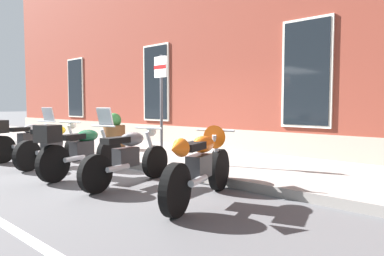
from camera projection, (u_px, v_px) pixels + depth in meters
name	position (u px, v px, depth m)	size (l,w,h in m)	color
ground_plane	(127.00, 167.00, 7.71)	(140.00, 140.00, 0.00)	#4C4C4F
sidewalk	(178.00, 156.00, 8.87)	(32.13, 3.20, 0.15)	gray
brick_pub_facade	(271.00, 16.00, 11.86)	(26.13, 5.81, 8.71)	brown
motorcycle_silver_touring	(25.00, 138.00, 8.84)	(0.96, 2.09, 1.30)	black
motorcycle_yellow_naked	(54.00, 144.00, 7.91)	(0.87, 1.99, 0.98)	black
motorcycle_green_touring	(80.00, 148.00, 6.71)	(0.86, 2.09, 1.31)	black
motorcycle_grey_naked	(129.00, 157.00, 6.02)	(0.63, 2.03, 0.97)	black
motorcycle_orange_sport	(203.00, 161.00, 5.02)	(0.87, 2.11, 1.06)	black
parking_sign	(161.00, 93.00, 7.49)	(0.36, 0.07, 2.27)	#4C4C51
barrel_planter	(114.00, 134.00, 9.76)	(0.63, 0.63, 1.00)	brown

